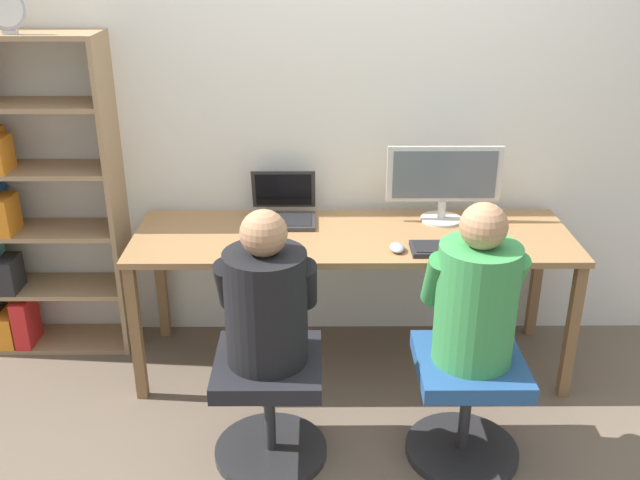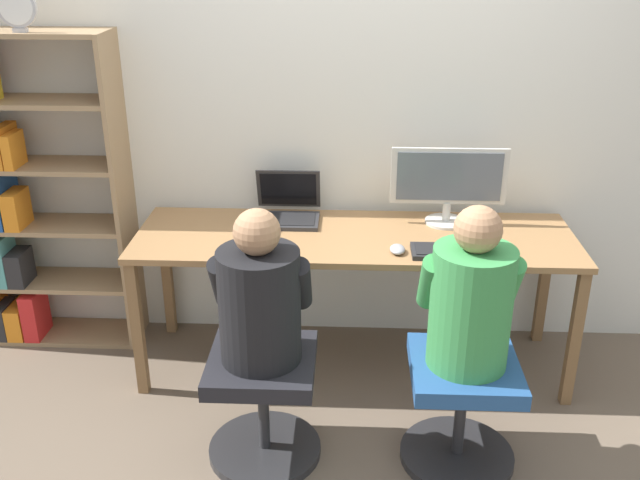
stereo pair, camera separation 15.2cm
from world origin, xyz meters
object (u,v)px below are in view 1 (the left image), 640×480
(keyboard, at_px, (460,249))
(office_chair_left, at_px, (466,399))
(person_at_monitor, at_px, (476,295))
(office_chair_right, at_px, (269,400))
(desktop_monitor, at_px, (444,182))
(bookshelf, at_px, (10,208))
(person_at_laptop, at_px, (266,299))
(desk_clock, at_px, (6,10))
(laptop, at_px, (283,211))

(keyboard, xyz_separation_m, office_chair_left, (-0.03, -0.51, -0.46))
(person_at_monitor, bearing_deg, office_chair_left, -90.00)
(keyboard, xyz_separation_m, office_chair_right, (-0.86, -0.51, -0.46))
(desktop_monitor, height_order, bookshelf, bookshelf)
(bookshelf, bearing_deg, desktop_monitor, -0.72)
(person_at_laptop, bearing_deg, desktop_monitor, 46.63)
(person_at_laptop, distance_m, bookshelf, 1.63)
(office_chair_left, relative_size, desk_clock, 2.41)
(office_chair_right, height_order, desk_clock, desk_clock)
(person_at_monitor, distance_m, desk_clock, 2.38)
(person_at_monitor, distance_m, person_at_laptop, 0.83)
(office_chair_left, height_order, desk_clock, desk_clock)
(laptop, height_order, office_chair_right, laptop)
(desktop_monitor, relative_size, office_chair_right, 1.17)
(person_at_laptop, height_order, bookshelf, bookshelf)
(desktop_monitor, height_order, person_at_monitor, person_at_monitor)
(keyboard, bearing_deg, office_chair_left, -93.58)
(desk_clock, bearing_deg, bookshelf, 159.04)
(keyboard, bearing_deg, person_at_monitor, -93.62)
(laptop, bearing_deg, person_at_laptop, -91.96)
(bookshelf, height_order, desk_clock, desk_clock)
(desktop_monitor, xyz_separation_m, office_chair_right, (-0.83, -0.89, -0.66))
(laptop, xyz_separation_m, office_chair_left, (0.80, -0.91, -0.50))
(keyboard, xyz_separation_m, person_at_monitor, (-0.03, -0.51, 0.03))
(office_chair_left, bearing_deg, keyboard, 86.42)
(bookshelf, bearing_deg, person_at_laptop, -33.88)
(office_chair_left, height_order, person_at_laptop, person_at_laptop)
(office_chair_right, xyz_separation_m, person_at_laptop, (0.00, 0.00, 0.48))
(office_chair_right, distance_m, bookshelf, 1.71)
(bookshelf, relative_size, desk_clock, 8.22)
(person_at_monitor, bearing_deg, person_at_laptop, 179.92)
(bookshelf, bearing_deg, laptop, -0.39)
(desk_clock, bearing_deg, desktop_monitor, 1.18)
(bookshelf, bearing_deg, office_chair_left, -22.78)
(desktop_monitor, xyz_separation_m, person_at_laptop, (-0.83, -0.88, -0.18))
(laptop, relative_size, bookshelf, 0.20)
(office_chair_right, distance_m, desk_clock, 2.07)
(office_chair_right, distance_m, person_at_laptop, 0.48)
(office_chair_left, relative_size, bookshelf, 0.29)
(keyboard, distance_m, office_chair_right, 1.10)
(office_chair_left, xyz_separation_m, person_at_monitor, (0.00, 0.01, 0.49))
(office_chair_right, height_order, person_at_monitor, person_at_monitor)
(keyboard, bearing_deg, laptop, 154.52)
(laptop, bearing_deg, keyboard, -25.48)
(office_chair_right, bearing_deg, person_at_monitor, 0.25)
(bookshelf, bearing_deg, keyboard, -10.34)
(laptop, xyz_separation_m, keyboard, (0.83, -0.39, -0.04))
(keyboard, distance_m, person_at_monitor, 0.51)
(bookshelf, distance_m, desk_clock, 0.99)
(laptop, distance_m, person_at_laptop, 0.90)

